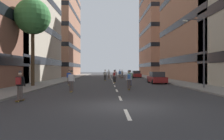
{
  "coord_description": "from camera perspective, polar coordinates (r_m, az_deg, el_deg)",
  "views": [
    {
      "loc": [
        -0.83,
        -10.95,
        1.87
      ],
      "look_at": [
        0.0,
        26.97,
        1.72
      ],
      "focal_mm": 34.88,
      "sensor_mm": 36.0,
      "label": 1
    }
  ],
  "objects": [
    {
      "name": "skater_7",
      "position": [
        46.98,
        2.07,
        -0.81
      ],
      "size": [
        0.56,
        0.92,
        1.78
      ],
      "color": "brown",
      "rests_on": "ground_plane"
    },
    {
      "name": "skater_4",
      "position": [
        43.35,
        -0.84,
        -0.94
      ],
      "size": [
        0.55,
        0.91,
        1.78
      ],
      "color": "brown",
      "rests_on": "ground_plane"
    },
    {
      "name": "building_right_far",
      "position": [
        69.78,
        15.11,
        11.52
      ],
      "size": [
        16.28,
        20.97,
        30.9
      ],
      "color": "#9E6B51",
      "rests_on": "ground_plane"
    },
    {
      "name": "sidewalk_right",
      "position": [
        44.49,
        11.02,
        -2.09
      ],
      "size": [
        3.47,
        79.42,
        0.14
      ],
      "primitive_type": "cube",
      "color": "gray",
      "rests_on": "ground_plane"
    },
    {
      "name": "skater_6",
      "position": [
        25.85,
        -11.2,
        -1.73
      ],
      "size": [
        0.57,
        0.92,
        1.78
      ],
      "color": "brown",
      "rests_on": "ground_plane"
    },
    {
      "name": "skater_9",
      "position": [
        13.71,
        -23.02,
        -3.36
      ],
      "size": [
        0.55,
        0.91,
        1.78
      ],
      "color": "brown",
      "rests_on": "ground_plane"
    },
    {
      "name": "skater_10",
      "position": [
        39.95,
        0.91,
        -0.99
      ],
      "size": [
        0.53,
        0.9,
        1.78
      ],
      "color": "brown",
      "rests_on": "ground_plane"
    },
    {
      "name": "parked_car_near",
      "position": [
        29.18,
        11.66,
        -2.07
      ],
      "size": [
        1.82,
        4.4,
        1.52
      ],
      "color": "maroon",
      "rests_on": "ground_plane"
    },
    {
      "name": "street_tree_near",
      "position": [
        24.79,
        -20.07,
        12.87
      ],
      "size": [
        3.69,
        3.69,
        9.07
      ],
      "color": "#4C3823",
      "rests_on": "sidewalk_left"
    },
    {
      "name": "ground_plane",
      "position": [
        39.88,
        -0.06,
        -2.45
      ],
      "size": [
        173.27,
        173.27,
        0.0
      ],
      "primitive_type": "plane",
      "color": "#333335"
    },
    {
      "name": "skater_1",
      "position": [
        18.13,
        -10.61,
        -2.57
      ],
      "size": [
        0.55,
        0.91,
        1.78
      ],
      "color": "brown",
      "rests_on": "ground_plane"
    },
    {
      "name": "skater_3",
      "position": [
        19.76,
        4.43,
        -2.25
      ],
      "size": [
        0.54,
        0.91,
        1.78
      ],
      "color": "brown",
      "rests_on": "ground_plane"
    },
    {
      "name": "skater_5",
      "position": [
        23.6,
        4.76,
        -1.84
      ],
      "size": [
        0.53,
        0.9,
        1.78
      ],
      "color": "brown",
      "rests_on": "ground_plane"
    },
    {
      "name": "skater_2",
      "position": [
        44.79,
        2.68,
        -0.86
      ],
      "size": [
        0.54,
        0.91,
        1.78
      ],
      "color": "brown",
      "rests_on": "ground_plane"
    },
    {
      "name": "building_left_far",
      "position": [
        68.85,
        -16.27,
        9.33
      ],
      "size": [
        16.28,
        23.55,
        25.35
      ],
      "color": "#9E6B51",
      "rests_on": "ground_plane"
    },
    {
      "name": "skater_8",
      "position": [
        29.65,
        0.64,
        -1.42
      ],
      "size": [
        0.55,
        0.92,
        1.78
      ],
      "color": "brown",
      "rests_on": "ground_plane"
    },
    {
      "name": "sidewalk_left",
      "position": [
        44.17,
        -11.42,
        -2.11
      ],
      "size": [
        3.47,
        79.42,
        0.14
      ],
      "primitive_type": "cube",
      "color": "gray",
      "rests_on": "ground_plane"
    },
    {
      "name": "lane_markings",
      "position": [
        41.5,
        -0.11,
        -2.34
      ],
      "size": [
        0.16,
        67.2,
        0.01
      ],
      "color": "silver",
      "rests_on": "ground_plane"
    },
    {
      "name": "skater_0",
      "position": [
        35.3,
        -1.81,
        -1.15
      ],
      "size": [
        0.56,
        0.92,
        1.78
      ],
      "color": "brown",
      "rests_on": "ground_plane"
    },
    {
      "name": "streetlamp_right",
      "position": [
        22.16,
        22.11,
        6.09
      ],
      "size": [
        2.13,
        0.3,
        6.5
      ],
      "color": "#3F3F44",
      "rests_on": "sidewalk_right"
    },
    {
      "name": "parked_car_mid",
      "position": [
        49.22,
        6.36,
        -1.13
      ],
      "size": [
        1.82,
        4.4,
        1.52
      ],
      "color": "maroon",
      "rests_on": "ground_plane"
    }
  ]
}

